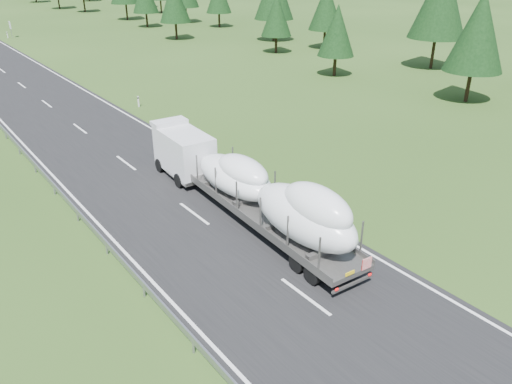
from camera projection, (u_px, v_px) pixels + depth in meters
ground at (305, 297)px, 20.59m from camera, size 400.00×400.00×0.00m
highway_sign at (10, 26)px, 81.32m from camera, size 0.08×0.90×2.60m
boat_truck at (250, 185)px, 25.76m from camera, size 3.11×17.24×3.84m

